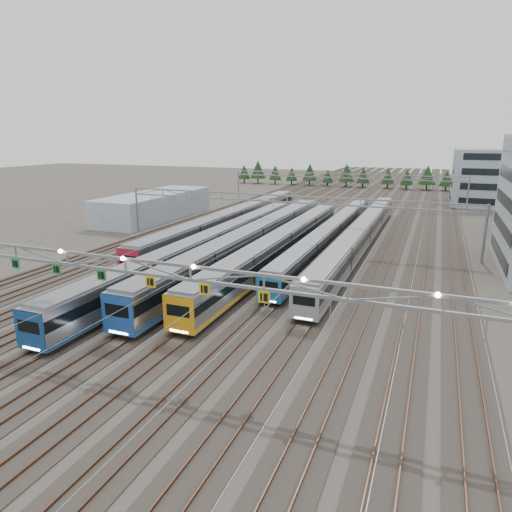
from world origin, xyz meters
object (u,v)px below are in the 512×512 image
at_px(train_b, 210,246).
at_px(train_f, 361,235).
at_px(gantry_mid, 287,205).
at_px(west_shed, 155,206).
at_px(train_e, 332,233).
at_px(train_a, 233,221).
at_px(depot_bldg_north, 501,178).
at_px(gantry_near, 124,268).
at_px(train_d, 281,246).
at_px(train_c, 253,241).
at_px(gantry_far, 343,180).

xyz_separation_m(train_b, train_f, (18.00, 15.45, -0.09)).
bearing_deg(gantry_mid, west_shed, 158.48).
distance_m(train_e, train_f, 4.51).
height_order(train_a, depot_bldg_north, depot_bldg_north).
height_order(train_e, gantry_near, gantry_near).
bearing_deg(gantry_mid, gantry_near, -90.07).
distance_m(train_d, train_e, 12.50).
bearing_deg(train_b, train_f, 40.64).
height_order(train_c, train_f, train_c).
distance_m(train_c, gantry_near, 31.92).
xyz_separation_m(gantry_mid, gantry_far, (0.00, 45.00, 0.00)).
bearing_deg(gantry_far, train_d, -87.64).
bearing_deg(train_c, train_d, -11.79).
bearing_deg(gantry_near, train_b, 103.92).
relative_size(train_e, west_shed, 1.93).
distance_m(gantry_near, gantry_far, 85.12).
bearing_deg(depot_bldg_north, gantry_far, -157.65).
bearing_deg(train_c, depot_bldg_north, 60.90).
height_order(train_b, train_c, train_c).
height_order(gantry_near, gantry_mid, gantry_near).
bearing_deg(gantry_far, gantry_near, -90.03).
distance_m(gantry_far, west_shed, 46.13).
xyz_separation_m(train_a, west_shed, (-21.79, 8.54, 0.31)).
height_order(train_e, gantry_far, gantry_far).
distance_m(train_c, depot_bldg_north, 78.34).
bearing_deg(train_e, train_b, -131.68).
bearing_deg(train_b, west_shed, 135.21).
relative_size(train_d, train_e, 0.93).
distance_m(train_c, gantry_mid, 9.80).
bearing_deg(train_a, train_c, -55.55).
relative_size(train_e, gantry_near, 1.03).
xyz_separation_m(train_b, west_shed, (-26.29, 26.10, 0.45)).
relative_size(train_f, west_shed, 2.16).
bearing_deg(train_d, train_a, 133.84).
bearing_deg(gantry_mid, train_b, -117.31).
height_order(train_f, gantry_mid, gantry_mid).
relative_size(train_b, train_d, 1.13).
xyz_separation_m(gantry_near, west_shed, (-33.00, 53.15, -4.47)).
xyz_separation_m(gantry_far, depot_bldg_north, (35.78, 14.71, 0.44)).
bearing_deg(gantry_mid, train_a, 158.26).
distance_m(gantry_mid, gantry_far, 45.00).
relative_size(gantry_mid, depot_bldg_north, 2.56).
xyz_separation_m(train_d, gantry_near, (-2.30, -30.55, 4.89)).
relative_size(gantry_near, gantry_far, 1.00).
bearing_deg(train_b, gantry_mid, 62.69).
relative_size(train_c, gantry_near, 1.07).
distance_m(train_a, depot_bldg_north, 72.68).
relative_size(train_b, gantry_mid, 1.08).
bearing_deg(gantry_mid, train_c, -104.61).
relative_size(train_a, west_shed, 1.98).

